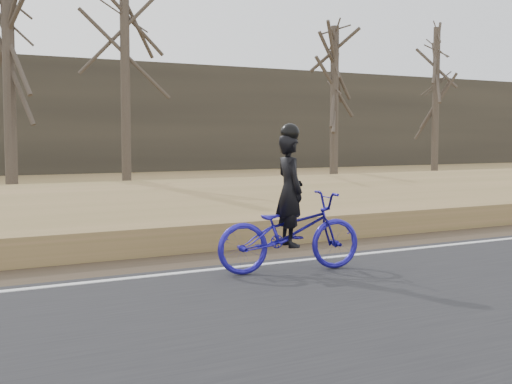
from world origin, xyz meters
TOP-DOWN VIEW (x-y plane):
  - ground at (0.00, 0.00)m, footprint 120.00×120.00m
  - road at (0.00, -2.50)m, footprint 120.00×6.00m
  - edge_line at (0.00, 0.20)m, footprint 120.00×0.12m
  - shoulder at (0.00, 1.20)m, footprint 120.00×1.60m
  - embankment at (0.00, 4.20)m, footprint 120.00×5.00m
  - ballast at (0.00, 8.00)m, footprint 120.00×3.00m
  - railroad at (0.00, 8.00)m, footprint 120.00×2.40m
  - cyclist at (-1.04, -0.43)m, footprint 2.18×1.07m
  - bare_tree_near_left at (-2.13, 12.80)m, footprint 0.36×0.36m
  - bare_tree_center at (3.05, 17.51)m, footprint 0.36×0.36m
  - bare_tree_right at (11.27, 15.32)m, footprint 0.36×0.36m
  - bare_tree_far_right at (20.18, 18.67)m, footprint 0.36×0.36m

SIDE VIEW (x-z plane):
  - ground at x=0.00m, z-range 0.00..0.00m
  - shoulder at x=0.00m, z-range 0.00..0.04m
  - road at x=0.00m, z-range 0.00..0.06m
  - edge_line at x=0.00m, z-range 0.06..0.07m
  - embankment at x=0.00m, z-range 0.00..0.44m
  - ballast at x=0.00m, z-range 0.00..0.45m
  - railroad at x=0.00m, z-range 0.38..0.67m
  - cyclist at x=-1.04m, z-range -0.31..1.73m
  - bare_tree_right at x=11.27m, z-range 0.00..6.45m
  - bare_tree_far_right at x=20.18m, z-range 0.00..7.51m
  - bare_tree_near_left at x=-2.13m, z-range 0.00..7.76m
  - bare_tree_center at x=3.05m, z-range 0.00..9.61m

